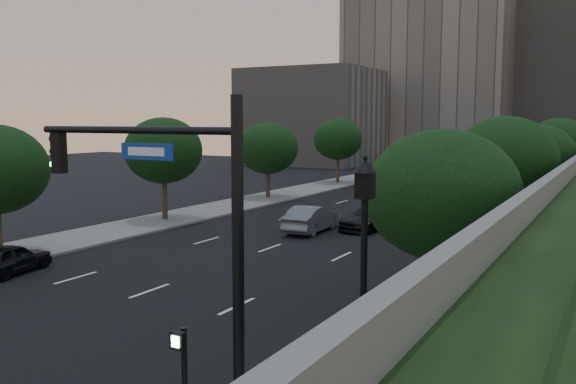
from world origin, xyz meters
The scene contains 26 objects.
ground centered at (0.00, 0.00, 0.00)m, with size 160.00×160.00×0.00m, color black.
road_surface centered at (0.00, 30.00, 0.01)m, with size 16.00×140.00×0.02m, color black.
sidewalk_right centered at (10.25, 30.00, 0.07)m, with size 4.50×140.00×0.15m, color slate.
sidewalk_left centered at (-10.25, 30.00, 0.07)m, with size 4.50×140.00×0.15m, color slate.
office_block_left centered at (-14.00, 92.00, 16.00)m, with size 26.00×20.00×32.00m, color gray.
office_block_mid centered at (6.00, 102.00, 13.00)m, with size 22.00×18.00×26.00m, color gray.
office_block_filler centered at (-26.00, 70.00, 7.00)m, with size 18.00×16.00×14.00m, color gray.
tree_right_a centered at (10.30, 8.00, 4.02)m, with size 5.20×5.20×6.24m.
tree_right_b centered at (10.30, 20.00, 4.52)m, with size 5.20×5.20×6.74m.
tree_right_c centered at (10.30, 33.00, 4.02)m, with size 5.20×5.20×6.24m.
tree_right_d centered at (10.30, 47.00, 4.52)m, with size 5.20×5.20×6.74m.
tree_right_e centered at (10.30, 62.00, 4.02)m, with size 5.20×5.20×6.24m.
tree_left_b centered at (-10.30, 18.00, 4.58)m, with size 5.00×5.00×6.71m.
tree_left_c centered at (-10.30, 31.00, 4.21)m, with size 5.00×5.00×6.34m.
tree_left_d centered at (-10.30, 45.00, 4.58)m, with size 5.00×5.00×6.71m.
traffic_signal_mast centered at (7.94, -2.40, 3.67)m, with size 5.68×0.56×7.00m.
street_lamp centered at (9.80, 2.34, 2.63)m, with size 0.64×0.64×5.62m.
pedestrian_signal centered at (8.30, -3.28, 1.57)m, with size 0.30×0.33×2.50m.
sedan_near_left centered at (-7.00, 4.14, 0.67)m, with size 1.58×3.94×1.34m, color black.
sedan_mid_left centered at (-0.26, 19.18, 0.79)m, with size 1.66×4.77×1.57m, color slate.
sedan_far_left centered at (-5.43, 45.78, 0.64)m, with size 2.12×4.61×1.28m, color black.
sedan_near_right centered at (2.45, 21.68, 0.72)m, with size 2.02×4.96×1.44m, color black.
sedan_far_right centered at (6.89, 39.48, 0.80)m, with size 1.88×4.68×1.60m, color #4D4E53.
pedestrian_a centered at (11.09, 3.88, 1.00)m, with size 0.62×0.41×1.70m, color black.
pedestrian_b centered at (11.71, 10.13, 1.05)m, with size 0.88×0.68×1.80m, color black.
pedestrian_c centered at (8.85, 14.97, 0.94)m, with size 0.93×0.39×1.58m, color black.
Camera 1 is at (15.63, -12.24, 6.51)m, focal length 38.00 mm.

